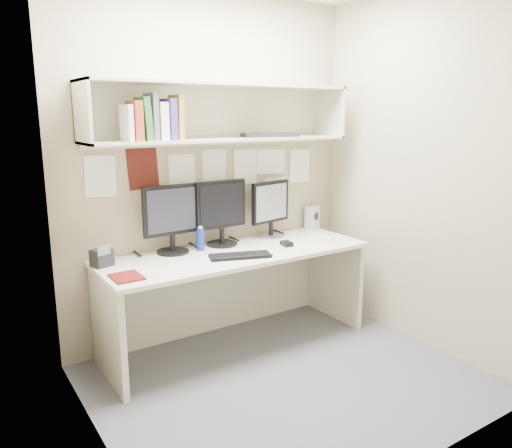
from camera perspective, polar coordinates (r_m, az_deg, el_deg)
floor at (r=3.44m, az=3.65°, el=-17.41°), size 2.40×2.00×0.01m
wall_back at (r=3.85m, az=-5.10°, el=6.29°), size 2.40×0.02×2.60m
wall_front at (r=2.30m, az=19.19°, el=1.57°), size 2.40×0.02×2.60m
wall_left at (r=2.48m, az=-18.68°, el=2.33°), size 0.02×2.00×2.60m
wall_right at (r=3.85m, az=18.44°, el=5.71°), size 0.02×2.00×2.60m
desk at (r=3.77m, az=-2.27°, el=-8.45°), size 2.00×0.70×0.73m
overhead_hutch at (r=3.70m, az=-4.17°, el=12.58°), size 2.00×0.38×0.40m
pinned_papers at (r=3.85m, az=-5.04°, el=5.54°), size 1.92×0.01×0.48m
monitor_left at (r=3.60m, az=-9.66°, el=0.86°), size 0.42×0.23×0.49m
monitor_center at (r=3.78m, az=-4.02°, el=1.56°), size 0.43×0.23×0.49m
monitor_right at (r=4.02m, az=1.67°, el=1.97°), size 0.39×0.21×0.45m
keyboard at (r=3.49m, az=-1.83°, el=-3.65°), size 0.45×0.28×0.02m
mouse at (r=3.80m, az=3.52°, el=-2.26°), size 0.08×0.12×0.03m
speaker at (r=4.37m, az=6.45°, el=0.75°), size 0.13×0.13×0.20m
blue_bottle at (r=3.68m, az=-6.36°, el=-1.70°), size 0.06×0.06×0.18m
maroon_notebook at (r=3.16m, az=-14.57°, el=-5.87°), size 0.18×0.21×0.01m
desk_phone at (r=3.43m, az=-17.20°, el=-3.67°), size 0.15×0.15×0.15m
book_stack at (r=3.37m, az=-11.68°, el=11.60°), size 0.38×0.19×0.30m
hutch_tray at (r=3.84m, az=1.61°, el=10.14°), size 0.45×0.26×0.03m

